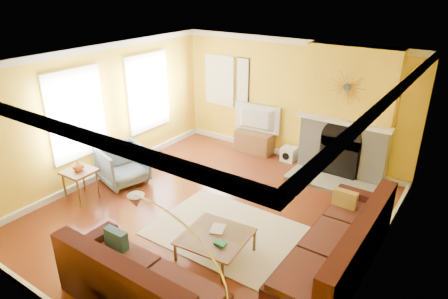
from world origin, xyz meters
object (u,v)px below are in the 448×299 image
Objects in this scene: arc_lamp at (186,294)px; media_console at (254,142)px; armchair at (123,165)px; coffee_table at (215,245)px; side_table at (81,184)px; sectional_sofa at (243,232)px.

media_console is at bearing 113.61° from arc_lamp.
coffee_table is at bearing -89.93° from armchair.
side_table is (-1.56, -3.75, 0.04)m from media_console.
armchair reaches higher than side_table.
side_table is at bearing -174.22° from armchair.
sectional_sofa is at bearing 30.54° from coffee_table.
sectional_sofa is at bearing 104.09° from arc_lamp.
arc_lamp reaches higher than media_console.
arc_lamp reaches higher than sectional_sofa.
media_console is 3.18m from armchair.
media_console is 5.86m from arc_lamp.
side_table reaches higher than media_console.
side_table reaches higher than coffee_table.
media_console is (-1.87, 3.50, -0.20)m from sectional_sofa.
sectional_sofa is 4.17× the size of coffee_table.
media_console reaches higher than coffee_table.
arc_lamp is (0.81, -1.62, 0.76)m from coffee_table.
arc_lamp is at bearing -107.26° from armchair.
armchair is at bearing 146.37° from arc_lamp.
sectional_sofa reaches higher than armchair.
arc_lamp reaches higher than coffee_table.
arc_lamp is at bearing -63.52° from coffee_table.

